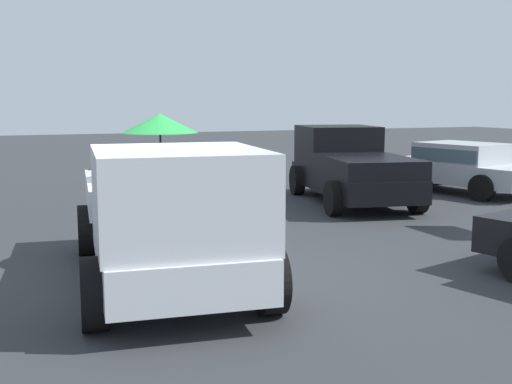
# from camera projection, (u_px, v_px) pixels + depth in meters

# --- Properties ---
(ground_plane) EXTENTS (80.00, 80.00, 0.00)m
(ground_plane) POSITION_uv_depth(u_px,v_px,m) (164.00, 279.00, 8.75)
(ground_plane) COLOR #2D3033
(pickup_truck_main) EXTENTS (5.22, 2.68, 2.25)m
(pickup_truck_main) POSITION_uv_depth(u_px,v_px,m) (168.00, 216.00, 8.18)
(pickup_truck_main) COLOR black
(pickup_truck_main) RESTS_ON ground
(pickup_truck_red) EXTENTS (5.06, 2.90, 1.80)m
(pickup_truck_red) POSITION_uv_depth(u_px,v_px,m) (349.00, 166.00, 15.38)
(pickup_truck_red) COLOR black
(pickup_truck_red) RESTS_ON ground
(parked_sedan_far) EXTENTS (4.60, 2.75, 1.33)m
(parked_sedan_far) POSITION_uv_depth(u_px,v_px,m) (460.00, 165.00, 16.98)
(parked_sedan_far) COLOR black
(parked_sedan_far) RESTS_ON ground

